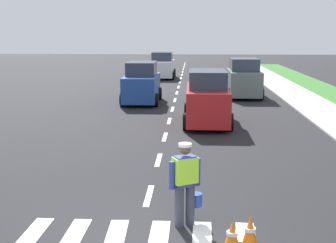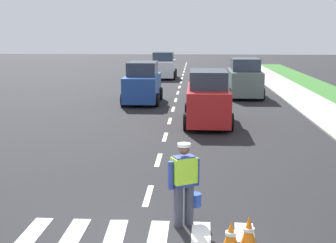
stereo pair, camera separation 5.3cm
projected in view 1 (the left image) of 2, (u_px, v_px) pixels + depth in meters
ground_plane at (177, 92)px, 28.50m from camera, size 96.00×96.00×0.00m
crosswalk_stripes at (136, 242)px, 8.25m from camera, size 4.44×1.92×0.01m
lane_center_line at (179, 85)px, 32.61m from camera, size 0.14×46.40×0.01m
road_worker at (186, 180)px, 8.82m from camera, size 0.65×0.59×1.67m
traffic_cone_near at (232, 236)px, 7.94m from camera, size 0.36×0.36×0.53m
traffic_cone_far at (250, 232)px, 7.97m from camera, size 0.36×0.36×0.63m
car_oncoming_third at (162, 66)px, 36.93m from camera, size 2.07×3.99×2.13m
car_outgoing_ahead at (207, 99)px, 18.64m from camera, size 1.93×4.22×2.22m
car_parked_far at (243, 79)px, 26.33m from camera, size 2.02×3.86×2.25m
car_oncoming_second at (142, 84)px, 24.21m from camera, size 1.95×3.89×2.18m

